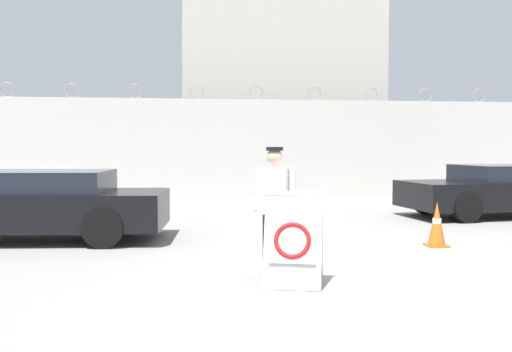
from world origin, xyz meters
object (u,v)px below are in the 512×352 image
at_px(parked_car_front_coupe, 33,205).
at_px(parked_car_far_side, 499,190).
at_px(barricade_sign, 294,238).
at_px(traffic_cone_mid, 437,224).
at_px(security_guard, 275,204).

height_order(parked_car_front_coupe, parked_car_far_side, parked_car_front_coupe).
relative_size(barricade_sign, traffic_cone_mid, 1.53).
height_order(traffic_cone_mid, parked_car_front_coupe, parked_car_front_coupe).
bearing_deg(parked_car_front_coupe, barricade_sign, 141.88).
xyz_separation_m(traffic_cone_mid, parked_car_far_side, (3.32, 3.70, 0.26)).
relative_size(security_guard, parked_car_far_side, 0.36).
xyz_separation_m(barricade_sign, parked_car_far_side, (6.23, 5.94, 0.07)).
xyz_separation_m(barricade_sign, security_guard, (-0.14, 0.59, 0.36)).
distance_m(traffic_cone_mid, parked_car_front_coupe, 7.06).
height_order(barricade_sign, parked_car_far_side, parked_car_far_side).
bearing_deg(barricade_sign, parked_car_front_coupe, 152.38).
xyz_separation_m(barricade_sign, parked_car_front_coupe, (-3.99, 3.76, 0.08)).
distance_m(barricade_sign, security_guard, 0.70).
bearing_deg(barricade_sign, security_guard, 118.95).
bearing_deg(parked_car_far_side, traffic_cone_mid, 42.70).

